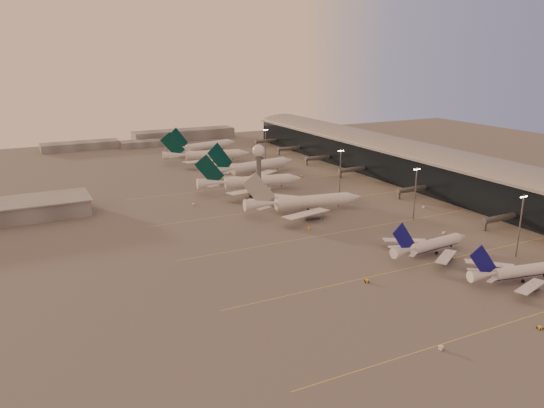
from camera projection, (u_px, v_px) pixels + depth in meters
name	position (u px, v px, depth m)	size (l,w,h in m)	color
ground	(397.00, 286.00, 179.42)	(700.00, 700.00, 0.00)	#555252
taxiway_markings	(369.00, 226.00, 240.43)	(180.00, 185.25, 0.02)	#DCCA4D
terminal	(421.00, 165.00, 317.54)	(57.00, 362.00, 23.04)	black
radar_tower	(259.00, 161.00, 278.76)	(6.40, 6.40, 31.10)	#57595E
mast_a	(520.00, 223.00, 200.63)	(3.60, 0.56, 25.00)	#57595E
mast_b	(415.00, 191.00, 246.54)	(3.60, 0.56, 25.00)	#57595E
mast_c	(340.00, 169.00, 291.59)	(3.60, 0.56, 25.00)	#57595E
mast_d	(265.00, 145.00, 367.98)	(3.60, 0.56, 25.00)	#57595E
distant_horizon	(155.00, 138.00, 458.55)	(165.00, 37.50, 9.00)	slate
narrowbody_near	(517.00, 274.00, 181.54)	(38.91, 30.80, 15.30)	silver
narrowbody_mid	(431.00, 247.00, 206.07)	(40.88, 32.51, 15.97)	silver
widebody_white	(305.00, 205.00, 260.56)	(61.46, 48.88, 21.73)	silver
greentail_a	(251.00, 184.00, 299.97)	(61.34, 49.13, 22.44)	silver
greentail_b	(254.00, 169.00, 337.63)	(65.29, 52.22, 23.97)	silver
greentail_c	(207.00, 157.00, 376.70)	(61.83, 49.40, 22.78)	silver
greentail_d	(205.00, 148.00, 411.83)	(60.06, 47.87, 22.33)	silver
gsv_truck_a	(442.00, 345.00, 140.85)	(6.29, 3.55, 2.40)	silver
gsv_tug_near	(540.00, 328.00, 151.20)	(2.05, 3.22, 0.89)	yellow
gsv_tug_mid	(367.00, 281.00, 181.82)	(3.92, 3.38, 0.96)	yellow
gsv_truck_b	(445.00, 232.00, 229.92)	(5.43, 2.33, 2.14)	silver
gsv_truck_c	(309.00, 227.00, 236.04)	(5.11, 5.60, 2.26)	yellow
gsv_catering_b	(424.00, 204.00, 267.95)	(4.89, 2.49, 3.93)	silver
gsv_tug_far	(317.00, 205.00, 271.20)	(3.47, 3.49, 0.88)	silver
gsv_truck_d	(193.00, 203.00, 272.71)	(4.32, 6.53, 2.48)	silver
gsv_tug_hangar	(301.00, 177.00, 333.18)	(4.07, 3.04, 1.04)	yellow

